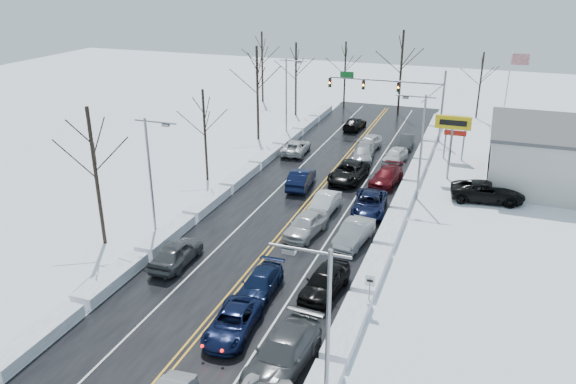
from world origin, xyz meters
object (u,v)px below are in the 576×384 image
at_px(tires_plus_sign, 453,127).
at_px(flagpole, 508,90).
at_px(oncoming_car_0, 301,187).
at_px(traffic_signal_mast, 398,91).

relative_size(tires_plus_sign, flagpole, 0.60).
relative_size(tires_plus_sign, oncoming_car_0, 1.20).
bearing_deg(tires_plus_sign, oncoming_car_0, -150.94).
distance_m(tires_plus_sign, flagpole, 14.79).
bearing_deg(traffic_signal_mast, flagpole, 9.73).
bearing_deg(tires_plus_sign, traffic_signal_mast, 120.46).
bearing_deg(flagpole, traffic_signal_mast, -170.27).
xyz_separation_m(traffic_signal_mast, tires_plus_sign, (7.05, -12.00, -0.49)).
relative_size(flagpole, oncoming_car_0, 2.00).
xyz_separation_m(flagpole, oncoming_car_0, (-16.88, -20.79, -5.93)).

